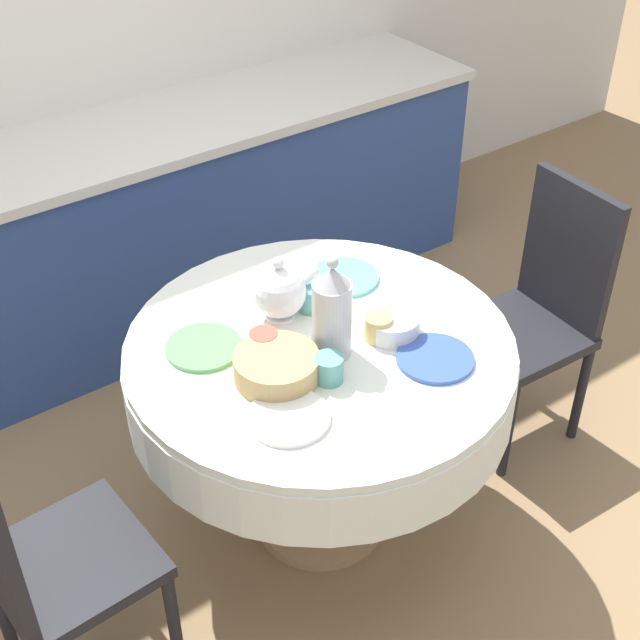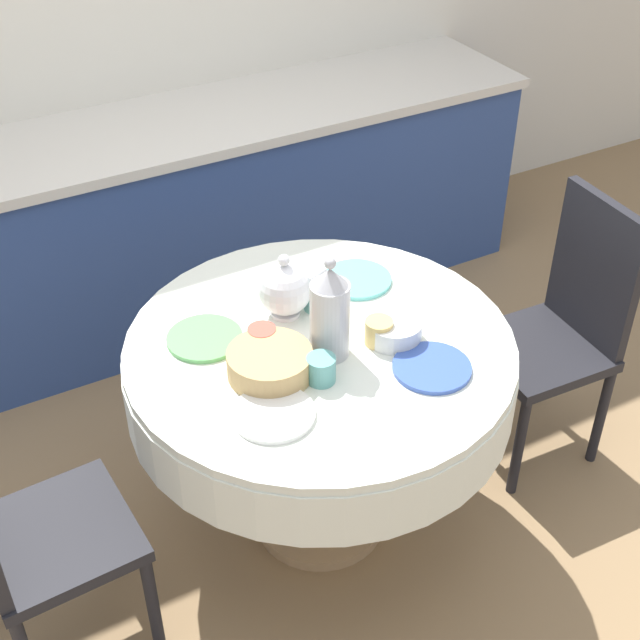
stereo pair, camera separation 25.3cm
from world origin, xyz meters
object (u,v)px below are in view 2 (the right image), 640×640
Objects in this scene: chair_left at (563,322)px; chair_right at (20,526)px; teapot at (285,289)px; coffee_carafe at (331,313)px.

chair_right is (-1.84, -0.00, 0.00)m from chair_left.
chair_left and chair_right have the same top height.
teapot is at bearing 100.73° from chair_right.
coffee_carafe is (0.92, -0.01, 0.37)m from chair_right.
chair_left is 4.37× the size of teapot.
chair_right is at bearing 92.92° from chair_left.
chair_left reaches higher than teapot.
chair_right is at bearing 179.45° from coffee_carafe.
coffee_carafe reaches higher than chair_right.
coffee_carafe reaches higher than teapot.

